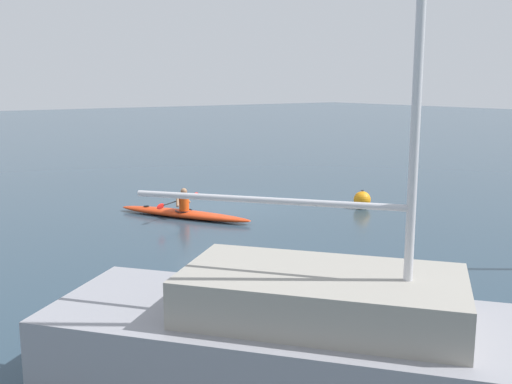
{
  "coord_description": "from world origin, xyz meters",
  "views": [
    {
      "loc": [
        10.86,
        17.23,
        4.34
      ],
      "look_at": [
        1.86,
        4.71,
        1.48
      ],
      "focal_mm": 41.62,
      "sensor_mm": 36.0,
      "label": 1
    }
  ],
  "objects_px": {
    "sailboat_nearest_dock": "(358,347)",
    "mooring_buoy_orange_mid": "(362,200)",
    "kayak": "(184,214)",
    "kayaker": "(183,201)"
  },
  "relations": [
    {
      "from": "sailboat_nearest_dock",
      "to": "mooring_buoy_orange_mid",
      "type": "bearing_deg",
      "value": -136.0
    },
    {
      "from": "kayaker",
      "to": "mooring_buoy_orange_mid",
      "type": "bearing_deg",
      "value": 158.11
    },
    {
      "from": "sailboat_nearest_dock",
      "to": "mooring_buoy_orange_mid",
      "type": "distance_m",
      "value": 12.86
    },
    {
      "from": "kayaker",
      "to": "mooring_buoy_orange_mid",
      "type": "distance_m",
      "value": 6.26
    },
    {
      "from": "kayaker",
      "to": "sailboat_nearest_dock",
      "type": "relative_size",
      "value": 0.17
    },
    {
      "from": "kayak",
      "to": "mooring_buoy_orange_mid",
      "type": "relative_size",
      "value": 7.22
    },
    {
      "from": "kayaker",
      "to": "mooring_buoy_orange_mid",
      "type": "height_order",
      "value": "kayaker"
    },
    {
      "from": "kayak",
      "to": "sailboat_nearest_dock",
      "type": "bearing_deg",
      "value": 72.99
    },
    {
      "from": "mooring_buoy_orange_mid",
      "to": "kayaker",
      "type": "bearing_deg",
      "value": -21.89
    },
    {
      "from": "kayak",
      "to": "kayaker",
      "type": "height_order",
      "value": "kayaker"
    }
  ]
}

